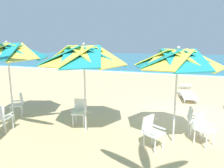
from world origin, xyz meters
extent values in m
plane|color=#D3B784|center=(0.00, 0.00, 0.00)|extent=(80.00, 80.00, 0.00)
cube|color=teal|center=(0.00, 29.12, 0.05)|extent=(80.00, 36.00, 0.10)
cube|color=white|center=(0.00, 10.82, 0.01)|extent=(80.00, 0.70, 0.01)
cylinder|color=silver|center=(-0.38, -2.56, 1.09)|extent=(0.05, 0.05, 2.18)
cube|color=teal|center=(0.13, -2.35, 2.32)|extent=(1.25, 1.20, 0.51)
cube|color=#EFDB4C|center=(-0.17, -2.05, 2.32)|extent=(1.19, 1.29, 0.51)
cube|color=teal|center=(-0.59, -2.05, 2.32)|extent=(1.20, 1.25, 0.51)
cube|color=#EFDB4C|center=(-0.88, -2.35, 2.32)|extent=(1.29, 1.19, 0.51)
cube|color=teal|center=(-0.88, -2.77, 2.32)|extent=(1.25, 1.20, 0.51)
cube|color=#EFDB4C|center=(-0.59, -3.06, 2.32)|extent=(1.19, 1.29, 0.51)
cube|color=teal|center=(-0.17, -3.06, 2.32)|extent=(1.20, 1.25, 0.51)
cube|color=#EFDB4C|center=(0.13, -2.77, 2.32)|extent=(1.29, 1.19, 0.51)
sphere|color=silver|center=(-0.38, -2.56, 2.60)|extent=(0.08, 0.08, 0.08)
cube|color=white|center=(0.42, -2.42, 0.44)|extent=(0.62, 0.62, 0.05)
cube|color=white|center=(0.26, -2.30, 0.67)|extent=(0.32, 0.39, 0.40)
cube|color=white|center=(0.54, -2.26, 0.55)|extent=(0.34, 0.27, 0.03)
cube|color=white|center=(0.30, -2.58, 0.55)|extent=(0.34, 0.27, 0.03)
cylinder|color=white|center=(0.67, -2.39, 0.21)|extent=(0.04, 0.04, 0.41)
cylinder|color=white|center=(0.46, -2.67, 0.21)|extent=(0.04, 0.04, 0.41)
cylinder|color=white|center=(0.38, -2.18, 0.21)|extent=(0.04, 0.04, 0.41)
cylinder|color=white|center=(0.18, -2.46, 0.21)|extent=(0.04, 0.04, 0.41)
cube|color=white|center=(-0.83, -3.14, 0.44)|extent=(0.59, 0.59, 0.05)
cube|color=white|center=(-1.01, -3.04, 0.67)|extent=(0.28, 0.41, 0.40)
cube|color=white|center=(-0.74, -2.96, 0.55)|extent=(0.37, 0.22, 0.03)
cube|color=white|center=(-0.92, -3.31, 0.55)|extent=(0.37, 0.22, 0.03)
cylinder|color=white|center=(-0.59, -3.06, 0.21)|extent=(0.04, 0.04, 0.41)
cylinder|color=white|center=(-0.76, -3.37, 0.21)|extent=(0.04, 0.04, 0.41)
cylinder|color=white|center=(-0.90, -2.90, 0.21)|extent=(0.04, 0.04, 0.41)
cylinder|color=white|center=(-1.07, -3.21, 0.21)|extent=(0.04, 0.04, 0.41)
cube|color=white|center=(0.24, -1.90, 0.44)|extent=(0.50, 0.50, 0.05)
cube|color=white|center=(0.04, -1.93, 0.67)|extent=(0.16, 0.43, 0.40)
cube|color=white|center=(0.21, -1.71, 0.55)|extent=(0.40, 0.10, 0.03)
cube|color=white|center=(0.27, -2.10, 0.55)|extent=(0.40, 0.10, 0.03)
cylinder|color=white|center=(0.38, -1.70, 0.21)|extent=(0.04, 0.04, 0.41)
cylinder|color=white|center=(0.44, -2.05, 0.21)|extent=(0.04, 0.04, 0.41)
cylinder|color=white|center=(0.03, -1.76, 0.21)|extent=(0.04, 0.04, 0.41)
cylinder|color=white|center=(0.09, -2.10, 0.21)|extent=(0.04, 0.04, 0.41)
cylinder|color=silver|center=(-2.95, -2.81, 1.10)|extent=(0.05, 0.05, 2.20)
cube|color=teal|center=(-2.38, -2.58, 2.37)|extent=(1.42, 1.37, 0.58)
cube|color=#EFDB4C|center=(-2.72, -2.24, 2.37)|extent=(1.35, 1.46, 0.58)
cube|color=teal|center=(-3.19, -2.24, 2.37)|extent=(1.37, 1.42, 0.58)
cube|color=#EFDB4C|center=(-3.53, -2.58, 2.37)|extent=(1.46, 1.35, 0.58)
cube|color=teal|center=(-3.53, -3.05, 2.37)|extent=(1.42, 1.37, 0.58)
cube|color=#EFDB4C|center=(-3.19, -3.39, 2.37)|extent=(1.35, 1.46, 0.58)
cube|color=teal|center=(-2.72, -3.39, 2.37)|extent=(1.37, 1.42, 0.58)
cube|color=#EFDB4C|center=(-2.38, -3.05, 2.37)|extent=(1.46, 1.35, 0.58)
sphere|color=silver|center=(-2.95, -2.81, 2.69)|extent=(0.08, 0.08, 0.08)
cube|color=white|center=(-3.42, -2.36, 0.44)|extent=(0.53, 0.53, 0.05)
cube|color=white|center=(-3.47, -2.17, 0.67)|extent=(0.43, 0.19, 0.40)
cube|color=white|center=(-3.22, -2.32, 0.55)|extent=(0.13, 0.39, 0.03)
cube|color=white|center=(-3.61, -2.41, 0.55)|extent=(0.13, 0.39, 0.03)
cylinder|color=white|center=(-3.20, -2.49, 0.21)|extent=(0.04, 0.04, 0.41)
cylinder|color=white|center=(-3.55, -2.58, 0.21)|extent=(0.04, 0.04, 0.41)
cylinder|color=white|center=(-3.29, -2.15, 0.21)|extent=(0.04, 0.04, 0.41)
cylinder|color=white|center=(-3.63, -2.24, 0.21)|extent=(0.04, 0.04, 0.41)
cylinder|color=silver|center=(-5.70, -2.93, 1.15)|extent=(0.05, 0.05, 2.30)
cube|color=teal|center=(-5.14, -2.69, 2.45)|extent=(1.40, 1.34, 0.56)
cube|color=#EFDB4C|center=(-5.47, -2.37, 2.45)|extent=(1.33, 1.45, 0.56)
cube|color=teal|center=(-5.93, -2.37, 2.45)|extent=(1.34, 1.40, 0.56)
cube|color=#EFDB4C|center=(-6.26, -2.69, 2.45)|extent=(1.45, 1.33, 0.56)
cube|color=#EFDB4C|center=(-5.14, -3.16, 2.45)|extent=(1.45, 1.33, 0.56)
sphere|color=silver|center=(-5.70, -2.93, 2.75)|extent=(0.08, 0.08, 0.08)
cube|color=white|center=(-5.44, -3.57, 0.44)|extent=(0.51, 0.51, 0.05)
cube|color=white|center=(-5.24, -3.54, 0.55)|extent=(0.10, 0.40, 0.03)
cylinder|color=white|center=(-5.64, -3.42, 0.21)|extent=(0.04, 0.04, 0.41)
cylinder|color=white|center=(-5.29, -3.37, 0.21)|extent=(0.04, 0.04, 0.41)
cylinder|color=white|center=(-5.24, -3.71, 0.21)|extent=(0.04, 0.04, 0.41)
cube|color=white|center=(-6.05, -2.42, 0.44)|extent=(0.62, 0.62, 0.05)
cube|color=white|center=(-5.90, -2.30, 0.67)|extent=(0.33, 0.39, 0.40)
cube|color=white|center=(-5.93, -2.58, 0.55)|extent=(0.34, 0.27, 0.03)
cube|color=white|center=(-6.18, -2.26, 0.55)|extent=(0.34, 0.27, 0.03)
cylinder|color=white|center=(-6.09, -2.67, 0.21)|extent=(0.04, 0.04, 0.41)
cylinder|color=white|center=(-6.30, -2.39, 0.21)|extent=(0.04, 0.04, 0.41)
cylinder|color=white|center=(-5.81, -2.45, 0.21)|extent=(0.04, 0.04, 0.41)
cylinder|color=white|center=(-6.02, -2.17, 0.21)|extent=(0.04, 0.04, 0.41)
cube|color=white|center=(0.01, 2.25, 0.25)|extent=(0.92, 1.78, 0.06)
cube|color=white|center=(-0.17, 3.29, 0.44)|extent=(0.68, 0.58, 0.36)
cube|color=white|center=(0.38, 1.66, 0.11)|extent=(0.06, 0.06, 0.22)
cube|color=white|center=(-0.13, 1.57, 0.11)|extent=(0.06, 0.06, 0.22)
cube|color=white|center=(0.16, 2.92, 0.11)|extent=(0.06, 0.06, 0.22)
cube|color=white|center=(-0.35, 2.83, 0.11)|extent=(0.06, 0.06, 0.22)
camera|label=1|loc=(-0.16, -8.13, 2.70)|focal=32.91mm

